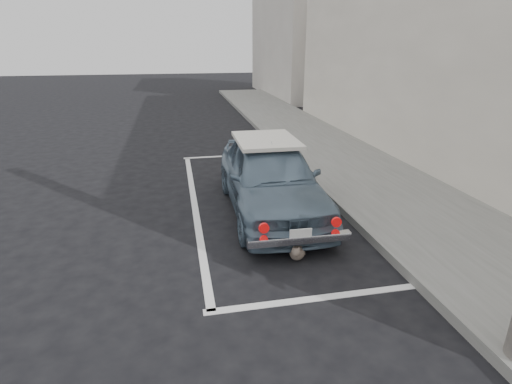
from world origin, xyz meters
TOP-DOWN VIEW (x-y plane):
  - ground at (0.00, 0.00)m, footprint 80.00×80.00m
  - sidewalk at (3.20, 2.00)m, footprint 2.80×40.00m
  - shop_building at (6.33, 4.00)m, footprint 3.50×18.00m
  - building_far at (6.35, 20.00)m, footprint 3.50×10.00m
  - pline_rear at (0.50, -0.50)m, footprint 3.00×0.12m
  - pline_front at (0.50, 6.50)m, footprint 3.00×0.12m
  - pline_side at (-0.90, 3.00)m, footprint 0.12×7.00m
  - retro_coupe at (0.52, 2.39)m, footprint 1.69×4.09m
  - cat at (0.49, 0.51)m, footprint 0.37×0.50m

SIDE VIEW (x-z plane):
  - ground at x=0.00m, z-range 0.00..0.00m
  - pline_rear at x=0.50m, z-range 0.00..0.01m
  - pline_front at x=0.50m, z-range 0.00..0.01m
  - pline_side at x=-0.90m, z-range 0.00..0.01m
  - sidewalk at x=3.20m, z-range 0.00..0.15m
  - cat at x=0.49m, z-range -0.01..0.28m
  - retro_coupe at x=0.52m, z-range 0.01..1.39m
  - shop_building at x=6.33m, z-range -0.01..6.99m
  - building_far at x=6.35m, z-range 0.00..8.00m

